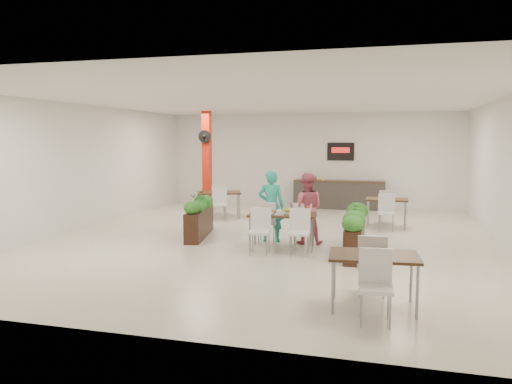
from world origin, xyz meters
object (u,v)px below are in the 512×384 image
at_px(planter_left, 199,214).
at_px(side_table_c, 374,263).
at_px(red_column, 207,160).
at_px(diner_woman, 306,208).
at_px(side_table_a, 219,196).
at_px(diner_man, 271,206).
at_px(service_counter, 339,194).
at_px(side_table_b, 387,204).
at_px(main_table, 282,219).
at_px(planter_right, 355,230).

distance_m(planter_left, side_table_c, 5.89).
distance_m(red_column, planter_left, 4.29).
bearing_deg(diner_woman, side_table_a, -51.33).
bearing_deg(red_column, side_table_a, -51.95).
bearing_deg(diner_woman, diner_man, -6.68).
relative_size(red_column, diner_woman, 2.04).
relative_size(service_counter, side_table_c, 1.82).
bearing_deg(side_table_a, diner_man, -74.20).
height_order(red_column, side_table_b, red_column).
distance_m(main_table, planter_left, 2.31).
relative_size(service_counter, diner_man, 1.85).
xyz_separation_m(red_column, planter_left, (1.30, -3.93, -1.11)).
height_order(diner_woman, planter_right, diner_woman).
relative_size(red_column, side_table_a, 1.93).
distance_m(main_table, planter_right, 1.56).
distance_m(main_table, side_table_a, 4.66).
bearing_deg(planter_right, side_table_a, 136.87).
bearing_deg(planter_left, side_table_b, 30.84).
xyz_separation_m(service_counter, side_table_b, (1.59, -3.24, 0.13)).
relative_size(planter_left, side_table_b, 1.29).
bearing_deg(planter_right, service_counter, 98.50).
relative_size(side_table_a, side_table_c, 1.01).
xyz_separation_m(main_table, planter_left, (-2.18, 0.78, -0.11)).
distance_m(diner_man, side_table_b, 3.67).
xyz_separation_m(diner_woman, planter_left, (-2.59, 0.12, -0.26)).
xyz_separation_m(diner_man, planter_right, (1.93, -0.90, -0.31)).
relative_size(service_counter, main_table, 1.71).
distance_m(red_column, side_table_c, 9.81).
bearing_deg(side_table_c, diner_man, 116.35).
relative_size(side_table_b, side_table_c, 0.98).
bearing_deg(side_table_b, planter_left, -149.21).
distance_m(red_column, side_table_b, 5.84).
relative_size(planter_right, side_table_b, 1.25).
height_order(service_counter, main_table, service_counter).
height_order(planter_left, side_table_a, planter_left).
distance_m(diner_woman, side_table_b, 3.18).
bearing_deg(planter_left, red_column, 108.31).
bearing_deg(service_counter, diner_man, -98.76).
xyz_separation_m(planter_left, side_table_a, (-0.56, 2.99, 0.11)).
height_order(diner_woman, side_table_b, diner_woman).
relative_size(diner_woman, side_table_b, 0.97).
bearing_deg(main_table, diner_woman, 58.05).
height_order(planter_right, side_table_a, planter_right).
height_order(planter_left, planter_right, planter_left).
bearing_deg(diner_woman, service_counter, -97.76).
distance_m(main_table, side_table_b, 3.95).
bearing_deg(diner_man, service_counter, -105.44).
bearing_deg(planter_right, planter_left, 164.65).
relative_size(planter_right, side_table_a, 1.22).
height_order(planter_right, side_table_c, planter_right).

